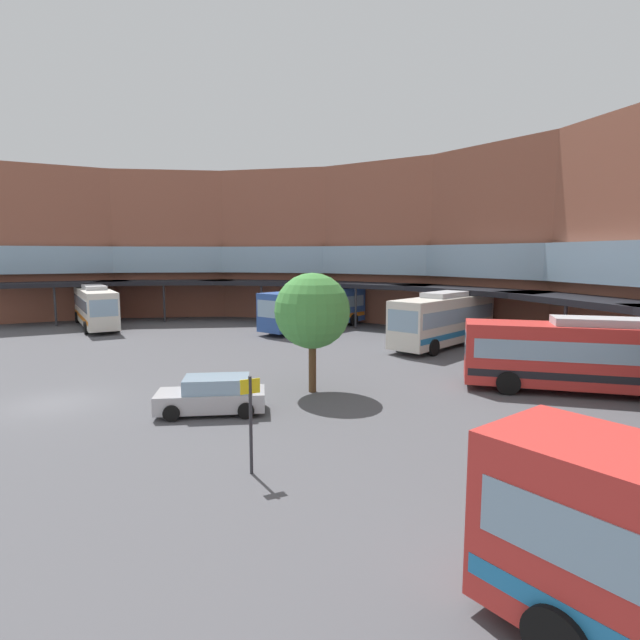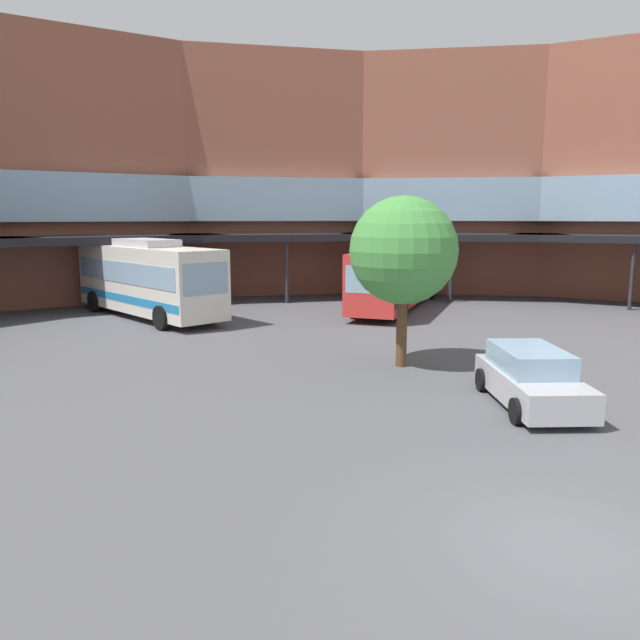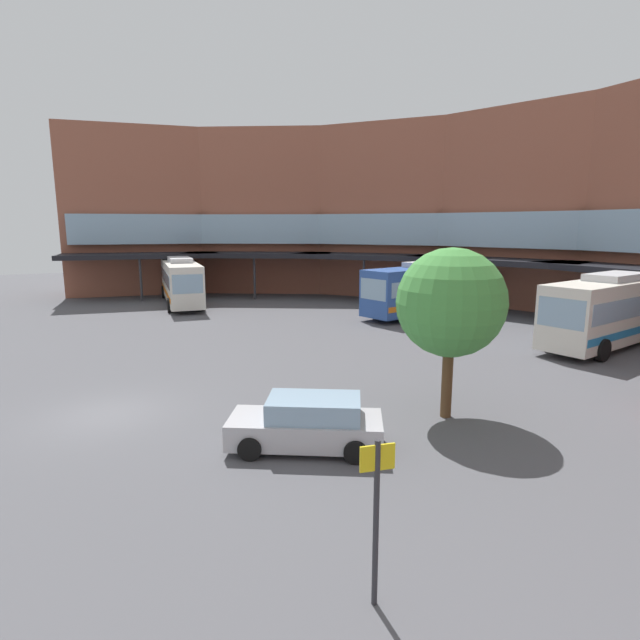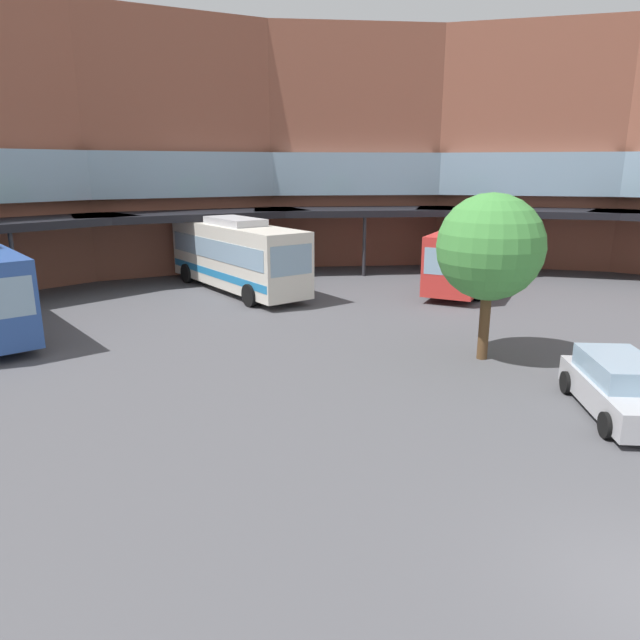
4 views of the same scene
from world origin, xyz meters
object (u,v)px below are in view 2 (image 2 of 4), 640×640
bus_3 (148,278)px  plaza_tree (403,251)px  bus_1 (397,275)px  parked_car (531,378)px

bus_3 → plaza_tree: size_ratio=1.93×
bus_1 → plaza_tree: size_ratio=1.96×
plaza_tree → parked_car: bearing=-88.2°
bus_1 → parked_car: size_ratio=2.37×
parked_car → plaza_tree: bearing=-148.0°
bus_1 → bus_3: bus_3 is taller
bus_1 → parked_car: bearing=24.1°
bus_1 → bus_3: bearing=-56.2°
bus_1 → parked_car: bus_1 is taller
bus_1 → plaza_tree: bearing=13.2°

